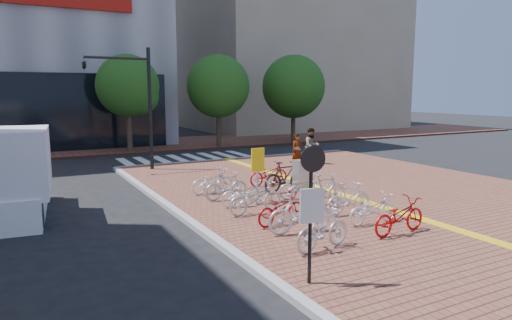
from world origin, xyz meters
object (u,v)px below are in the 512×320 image
bike_8 (373,209)px  utility_box (301,176)px  bike_6 (212,181)px  bike_13 (269,174)px  bike_0 (323,229)px  bike_2 (281,209)px  bike_1 (300,213)px  box_truck (7,175)px  bike_3 (255,198)px  bike_12 (286,176)px  notice_sign (312,198)px  bike_10 (325,190)px  bike_11 (301,186)px  pedestrian_b (312,146)px  yellow_sign (258,165)px  bike_4 (245,193)px  bike_9 (349,198)px  traffic_light_pole (121,86)px  bike_7 (399,216)px  bike_5 (226,186)px  pedestrian_a (297,151)px

bike_8 → utility_box: size_ratio=1.38×
bike_6 → bike_13: 2.52m
bike_0 → bike_2: (0.24, 2.28, -0.06)m
bike_1 → box_truck: bearing=55.6°
bike_3 → bike_12: bearing=-52.8°
bike_13 → notice_sign: bearing=149.8°
bike_13 → bike_0: bearing=154.6°
bike_10 → bike_11: bike_10 is taller
bike_13 → notice_sign: size_ratio=0.65×
pedestrian_b → yellow_sign: (-6.35, -5.87, 0.34)m
bike_4 → bike_9: bearing=-137.0°
bike_10 → bike_8: bearing=168.3°
bike_10 → notice_sign: 6.34m
bike_6 → traffic_light_pole: size_ratio=0.30×
bike_4 → bike_7: bearing=-154.8°
bike_12 → bike_2: bearing=141.0°
bike_7 → utility_box: utility_box is taller
bike_13 → bike_3: bearing=139.5°
bike_5 → pedestrian_a: size_ratio=0.94×
bike_0 → pedestrian_a: size_ratio=0.98×
bike_7 → bike_8: bearing=-6.8°
bike_2 → bike_11: bearing=-55.1°
bike_4 → bike_7: 5.07m
yellow_sign → pedestrian_b: bearing=42.8°
bike_1 → pedestrian_b: pedestrian_b is taller
pedestrian_a → bike_11: bearing=-129.0°
utility_box → bike_7: bearing=-96.2°
bike_4 → bike_10: size_ratio=0.94×
bike_11 → yellow_sign: size_ratio=0.90×
bike_4 → notice_sign: (-1.65, -6.05, 1.27)m
bike_11 → bike_13: 2.52m
bike_7 → bike_10: bike_10 is taller
bike_7 → bike_13: 7.05m
bike_10 → traffic_light_pole: 11.19m
bike_1 → bike_12: bearing=-20.4°
bike_10 → box_truck: box_truck is taller
bike_8 → pedestrian_a: bearing=-17.8°
bike_2 → bike_11: bike_2 is taller
bike_8 → bike_11: 3.53m
bike_3 → yellow_sign: (0.79, 1.31, 0.78)m
bike_3 → bike_9: size_ratio=1.12×
bike_11 → yellow_sign: bearing=88.3°
bike_4 → pedestrian_a: 7.60m
bike_5 → yellow_sign: bearing=-136.9°
pedestrian_a → box_truck: box_truck is taller
utility_box → traffic_light_pole: 9.62m
bike_4 → bike_7: size_ratio=0.91×
bike_5 → bike_6: bike_5 is taller
bike_5 → box_truck: size_ratio=0.32×
bike_3 → bike_8: bike_3 is taller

